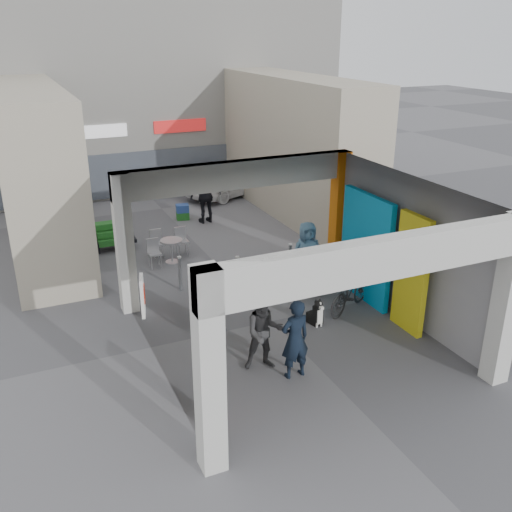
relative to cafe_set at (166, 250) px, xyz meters
name	(u,v)px	position (x,y,z in m)	size (l,w,h in m)	color
ground	(273,321)	(1.26, -4.86, -0.30)	(90.00, 90.00, 0.00)	#5B5B60
arcade_canopy	(312,239)	(1.80, -5.68, 2.00)	(6.40, 6.45, 6.40)	beige
far_building	(130,93)	(1.26, 9.13, 3.69)	(18.00, 4.08, 8.00)	white
plaza_bldg_left	(35,170)	(-3.24, 2.64, 2.20)	(2.00, 9.00, 5.00)	#A49E88
plaza_bldg_right	(295,147)	(5.76, 2.64, 2.20)	(2.00, 9.00, 5.00)	#A49E88
bollard_left	(180,274)	(-0.24, -2.27, 0.17)	(0.09, 0.09, 0.95)	gray
bollard_center	(237,271)	(1.27, -2.63, 0.12)	(0.09, 0.09, 0.84)	gray
bollard_right	(290,260)	(2.87, -2.63, 0.17)	(0.09, 0.09, 0.95)	gray
advert_board_near	(201,393)	(-1.48, -7.59, 0.21)	(0.20, 0.55, 1.00)	white
advert_board_far	(143,296)	(-1.48, -3.24, 0.21)	(0.21, 0.55, 1.00)	white
cafe_set	(166,250)	(0.00, 0.00, 0.00)	(1.40, 1.13, 0.85)	#B6B6BB
produce_stand	(114,239)	(-1.24, 1.54, 0.04)	(1.29, 0.70, 0.85)	black
crate_stack	(183,212)	(1.62, 3.52, -0.02)	(0.50, 0.42, 0.56)	#175318
border_collie	(317,314)	(2.14, -5.44, -0.02)	(0.26, 0.51, 0.70)	black
man_with_dog	(295,339)	(0.66, -7.12, 0.55)	(0.62, 0.41, 1.70)	black
man_back_turned	(264,332)	(0.23, -6.59, 0.53)	(0.81, 0.63, 1.67)	#38383A
man_elderly	(307,254)	(3.00, -3.34, 0.60)	(0.88, 0.57, 1.80)	#5987AC
man_crates	(206,195)	(2.31, 2.85, 0.70)	(1.18, 0.49, 2.01)	black
bicycle_front	(343,276)	(3.56, -4.31, 0.24)	(0.72, 2.06, 1.08)	black
bicycle_rear	(350,291)	(3.25, -5.14, 0.23)	(0.50, 1.76, 1.06)	black
white_van	(231,179)	(4.45, 5.79, 0.40)	(1.65, 4.10, 1.40)	white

